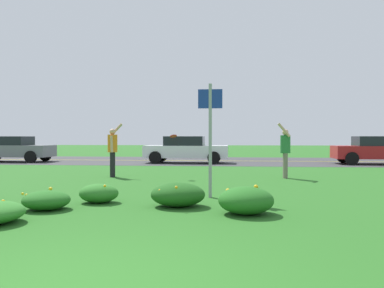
{
  "coord_description": "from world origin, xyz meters",
  "views": [
    {
      "loc": [
        1.48,
        -3.58,
        1.39
      ],
      "look_at": [
        0.17,
        8.67,
        1.2
      ],
      "focal_mm": 39.4,
      "sensor_mm": 36.0,
      "label": 1
    }
  ],
  "objects_px": {
    "frisbee_red": "(173,136)",
    "car_red_center_right": "(378,150)",
    "person_catcher_green_shirt": "(285,149)",
    "person_thrower_orange_shirt": "(113,148)",
    "car_white_center_left": "(186,149)",
    "sign_post_near_path": "(210,129)",
    "car_gray_leftmost": "(12,149)"
  },
  "relations": [
    {
      "from": "person_thrower_orange_shirt",
      "to": "car_gray_leftmost",
      "type": "xyz_separation_m",
      "value": [
        -8.43,
        8.38,
        -0.29
      ]
    },
    {
      "from": "sign_post_near_path",
      "to": "person_thrower_orange_shirt",
      "type": "xyz_separation_m",
      "value": [
        -3.74,
        4.68,
        -0.57
      ]
    },
    {
      "from": "person_thrower_orange_shirt",
      "to": "car_white_center_left",
      "type": "bearing_deg",
      "value": 79.31
    },
    {
      "from": "car_gray_leftmost",
      "to": "person_catcher_green_shirt",
      "type": "bearing_deg",
      "value": -29.58
    },
    {
      "from": "person_catcher_green_shirt",
      "to": "car_white_center_left",
      "type": "relative_size",
      "value": 0.42
    },
    {
      "from": "sign_post_near_path",
      "to": "frisbee_red",
      "type": "distance_m",
      "value": 4.79
    },
    {
      "from": "frisbee_red",
      "to": "person_thrower_orange_shirt",
      "type": "bearing_deg",
      "value": 176.08
    },
    {
      "from": "frisbee_red",
      "to": "car_white_center_left",
      "type": "bearing_deg",
      "value": 94.05
    },
    {
      "from": "person_catcher_green_shirt",
      "to": "sign_post_near_path",
      "type": "bearing_deg",
      "value": -114.83
    },
    {
      "from": "sign_post_near_path",
      "to": "car_gray_leftmost",
      "type": "relative_size",
      "value": 0.59
    },
    {
      "from": "car_white_center_left",
      "to": "car_red_center_right",
      "type": "distance_m",
      "value": 10.06
    },
    {
      "from": "person_catcher_green_shirt",
      "to": "frisbee_red",
      "type": "distance_m",
      "value": 3.84
    },
    {
      "from": "car_white_center_left",
      "to": "car_red_center_right",
      "type": "height_order",
      "value": "same"
    },
    {
      "from": "person_catcher_green_shirt",
      "to": "car_gray_leftmost",
      "type": "bearing_deg",
      "value": 150.42
    },
    {
      "from": "frisbee_red",
      "to": "car_gray_leftmost",
      "type": "relative_size",
      "value": 0.06
    },
    {
      "from": "frisbee_red",
      "to": "person_catcher_green_shirt",
      "type": "bearing_deg",
      "value": 5.15
    },
    {
      "from": "car_gray_leftmost",
      "to": "car_red_center_right",
      "type": "bearing_deg",
      "value": 0.0
    },
    {
      "from": "person_catcher_green_shirt",
      "to": "frisbee_red",
      "type": "height_order",
      "value": "person_catcher_green_shirt"
    },
    {
      "from": "car_gray_leftmost",
      "to": "car_white_center_left",
      "type": "relative_size",
      "value": 1.0
    },
    {
      "from": "person_catcher_green_shirt",
      "to": "car_red_center_right",
      "type": "xyz_separation_m",
      "value": [
        5.65,
        8.19,
        -0.27
      ]
    },
    {
      "from": "person_thrower_orange_shirt",
      "to": "sign_post_near_path",
      "type": "bearing_deg",
      "value": -51.39
    },
    {
      "from": "sign_post_near_path",
      "to": "person_catcher_green_shirt",
      "type": "bearing_deg",
      "value": 65.17
    },
    {
      "from": "sign_post_near_path",
      "to": "person_thrower_orange_shirt",
      "type": "distance_m",
      "value": 6.01
    },
    {
      "from": "person_catcher_green_shirt",
      "to": "car_gray_leftmost",
      "type": "xyz_separation_m",
      "value": [
        -14.42,
        8.19,
        -0.27
      ]
    },
    {
      "from": "car_gray_leftmost",
      "to": "car_red_center_right",
      "type": "relative_size",
      "value": 1.0
    },
    {
      "from": "person_thrower_orange_shirt",
      "to": "car_red_center_right",
      "type": "distance_m",
      "value": 14.35
    },
    {
      "from": "car_white_center_left",
      "to": "car_gray_leftmost",
      "type": "bearing_deg",
      "value": 180.0
    },
    {
      "from": "sign_post_near_path",
      "to": "car_red_center_right",
      "type": "relative_size",
      "value": 0.59
    },
    {
      "from": "sign_post_near_path",
      "to": "car_white_center_left",
      "type": "bearing_deg",
      "value": 99.36
    },
    {
      "from": "frisbee_red",
      "to": "car_red_center_right",
      "type": "distance_m",
      "value": 12.75
    },
    {
      "from": "frisbee_red",
      "to": "car_red_center_right",
      "type": "relative_size",
      "value": 0.06
    },
    {
      "from": "person_thrower_orange_shirt",
      "to": "car_white_center_left",
      "type": "xyz_separation_m",
      "value": [
        1.58,
        8.38,
        -0.29
      ]
    }
  ]
}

